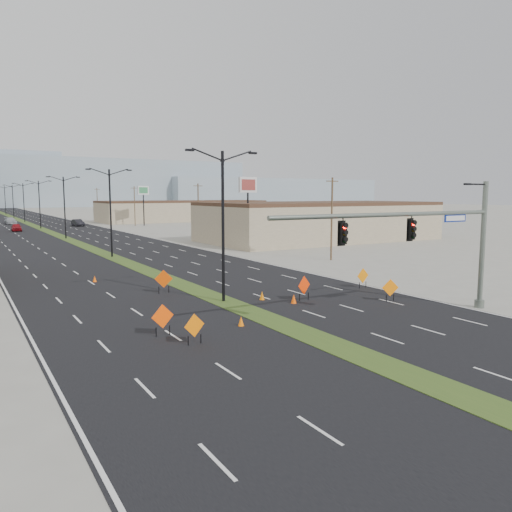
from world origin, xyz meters
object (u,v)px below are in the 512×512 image
construction_sign_4 (390,289)px  cone_0 (241,321)px  streetlight_3 (39,203)px  streetlight_0 (223,221)px  streetlight_6 (5,199)px  car_far (10,221)px  cone_1 (294,299)px  pole_sign_east_far (143,193)px  construction_sign_3 (304,286)px  streetlight_2 (64,205)px  cone_3 (95,279)px  cone_2 (262,296)px  streetlight_5 (13,200)px  construction_sign_5 (363,276)px  construction_sign_0 (163,317)px  streetlight_4 (24,201)px  signal_mast (433,236)px  construction_sign_1 (194,327)px  car_left (16,227)px  pole_sign_east_near (248,190)px  streetlight_1 (110,210)px  car_mid (78,223)px  construction_sign_2 (164,280)px

construction_sign_4 → cone_0: (-11.69, -0.33, -0.62)m
streetlight_3 → construction_sign_4: 90.42m
streetlight_0 → streetlight_6: same height
streetlight_0 → car_far: (-4.00, 104.47, -4.62)m
cone_1 → streetlight_0: bearing=141.5°
streetlight_0 → pole_sign_east_far: (21.90, 82.34, 1.97)m
construction_sign_3 → car_far: bearing=77.4°
streetlight_2 → cone_3: size_ratio=18.65×
cone_1 → cone_2: bearing=120.8°
streetlight_5 → construction_sign_4: 146.18m
construction_sign_5 → car_far: bearing=95.1°
construction_sign_0 → pole_sign_east_far: (28.34, 88.08, 6.42)m
streetlight_5 → construction_sign_0: (-6.44, -145.74, -4.45)m
streetlight_2 → construction_sign_3: bearing=-85.3°
streetlight_0 → streetlight_4: (0.00, 112.00, 0.00)m
signal_mast → cone_3: bearing=122.7°
construction_sign_0 → cone_0: size_ratio=2.99×
streetlight_3 → construction_sign_5: (11.50, -85.13, -4.52)m
streetlight_3 → cone_1: bearing=-87.6°
streetlight_5 → construction_sign_4: (9.61, -145.80, -4.52)m
cone_1 → cone_0: bearing=-151.2°
streetlight_6 → construction_sign_1: 176.07m
car_left → construction_sign_0: size_ratio=2.68×
construction_sign_1 → cone_1: size_ratio=2.42×
cone_0 → cone_1: (5.79, 3.19, 0.04)m
streetlight_0 → streetlight_5: 140.00m
streetlight_4 → construction_sign_0: (-6.44, -117.74, -4.45)m
streetlight_0 → pole_sign_east_near: streetlight_0 is taller
streetlight_4 → pole_sign_east_near: (18.79, -82.83, 2.33)m
pole_sign_east_near → pole_sign_east_far: (3.11, 53.17, -0.36)m
streetlight_1 → cone_3: streetlight_1 is taller
cone_1 → construction_sign_3: bearing=19.7°
streetlight_3 → cone_2: 85.10m
cone_1 → pole_sign_east_near: size_ratio=0.07×
construction_sign_4 → car_mid: bearing=113.7°
car_mid → construction_sign_4: 94.14m
streetlight_4 → cone_3: size_ratio=18.65×
car_left → car_far: bearing=90.1°
construction_sign_1 → cone_1: 10.61m
streetlight_3 → car_left: 9.09m
streetlight_4 → car_left: size_ratio=2.26×
streetlight_0 → pole_sign_east_far: bearing=75.1°
signal_mast → cone_1: size_ratio=25.95×
streetlight_3 → streetlight_4: same height
streetlight_2 → cone_1: 59.28m
pole_sign_east_near → construction_sign_2: bearing=-144.3°
signal_mast → streetlight_3: size_ratio=1.63×
streetlight_6 → streetlight_3: bearing=-90.0°
streetlight_5 → construction_sign_1: size_ratio=6.60×
signal_mast → construction_sign_2: signal_mast is taller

